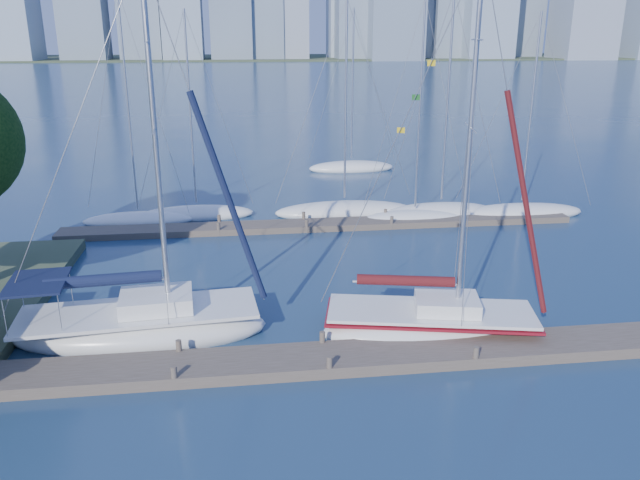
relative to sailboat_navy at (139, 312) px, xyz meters
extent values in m
plane|color=#18324D|center=(6.58, -2.94, -1.01)|extent=(700.00, 700.00, 0.00)
cube|color=#4E4539|center=(6.58, -2.94, -0.81)|extent=(26.00, 2.00, 0.40)
cube|color=#4E4539|center=(8.58, 13.06, -0.83)|extent=(30.00, 1.80, 0.36)
cube|color=#38472D|center=(6.58, 317.06, -1.01)|extent=(800.00, 100.00, 1.50)
ellipsoid|color=white|center=(0.00, 0.00, -0.74)|extent=(9.55, 3.85, 1.64)
cube|color=white|center=(0.00, 0.00, 0.02)|extent=(8.85, 3.54, 0.13)
cube|color=white|center=(0.65, 0.06, 0.41)|extent=(2.78, 2.20, 0.60)
cylinder|color=silver|center=(1.08, 0.09, 6.15)|extent=(0.20, 0.20, 12.15)
cylinder|color=silver|center=(-1.12, -0.10, 1.28)|extent=(4.41, 0.49, 0.11)
cylinder|color=#0F1834|center=(-1.12, -0.10, 1.39)|extent=(4.09, 0.78, 0.44)
cube|color=#0F1834|center=(-3.34, -0.29, 1.50)|extent=(2.18, 2.76, 0.09)
ellipsoid|color=white|center=(10.82, -1.11, -0.77)|extent=(8.66, 4.39, 1.45)
cube|color=white|center=(10.82, -1.11, -0.09)|extent=(8.02, 4.05, 0.12)
cube|color=white|center=(11.39, -1.23, 0.25)|extent=(2.64, 2.21, 0.53)
cylinder|color=silver|center=(11.76, -1.31, 6.16)|extent=(0.17, 0.17, 12.41)
cylinder|color=silver|center=(9.85, -0.90, 1.02)|extent=(3.85, 0.92, 0.10)
cylinder|color=#4B1015|center=(9.85, -0.90, 1.12)|extent=(3.61, 1.14, 0.39)
cube|color=maroon|center=(10.82, -1.11, -0.26)|extent=(8.21, 4.19, 0.10)
ellipsoid|color=white|center=(-2.27, 15.44, -0.83)|extent=(6.85, 4.02, 1.01)
cylinder|color=silver|center=(-2.27, 15.44, 6.08)|extent=(0.11, 0.11, 12.35)
ellipsoid|color=white|center=(1.14, 16.31, -0.82)|extent=(7.26, 3.01, 1.08)
cylinder|color=silver|center=(1.14, 16.31, 5.60)|extent=(0.12, 0.12, 11.27)
ellipsoid|color=white|center=(10.36, 15.73, -0.79)|extent=(9.04, 3.54, 1.25)
cylinder|color=silver|center=(10.36, 15.73, 5.97)|extent=(0.14, 0.14, 11.69)
ellipsoid|color=white|center=(14.38, 13.75, -0.83)|extent=(6.62, 4.27, 1.00)
cylinder|color=silver|center=(14.38, 13.75, 5.85)|extent=(0.11, 0.11, 11.91)
ellipsoid|color=white|center=(16.29, 14.56, -0.79)|extent=(7.54, 4.29, 1.24)
cylinder|color=silver|center=(16.29, 14.56, 6.18)|extent=(0.14, 0.14, 12.12)
ellipsoid|color=white|center=(21.30, 13.97, -0.80)|extent=(8.32, 5.01, 1.15)
cylinder|color=silver|center=(21.30, 13.97, 5.57)|extent=(0.13, 0.13, 11.06)
ellipsoid|color=white|center=(13.22, 29.20, -0.80)|extent=(7.40, 3.11, 1.19)
cylinder|color=silver|center=(13.22, 29.20, 5.96)|extent=(0.13, 0.13, 11.78)
cube|color=#8291A8|center=(-90.19, 281.02, 21.82)|extent=(15.08, 23.42, 45.66)
cube|color=#8E9AAB|center=(-40.97, 306.48, 15.27)|extent=(13.31, 17.61, 32.56)
cube|color=#8291A8|center=(-19.36, 281.98, 17.09)|extent=(17.57, 19.81, 36.20)
cube|color=slate|center=(2.36, 283.74, 16.48)|extent=(18.76, 16.86, 34.99)
cube|color=#8291A8|center=(122.35, 276.66, 25.65)|extent=(22.57, 18.80, 53.33)
cube|color=slate|center=(153.63, 306.57, 23.40)|extent=(16.51, 17.52, 48.82)
cube|color=#8E9AAB|center=(170.67, 275.99, 20.28)|extent=(25.37, 23.94, 42.59)
camera|label=1|loc=(3.93, -21.80, 9.73)|focal=35.00mm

